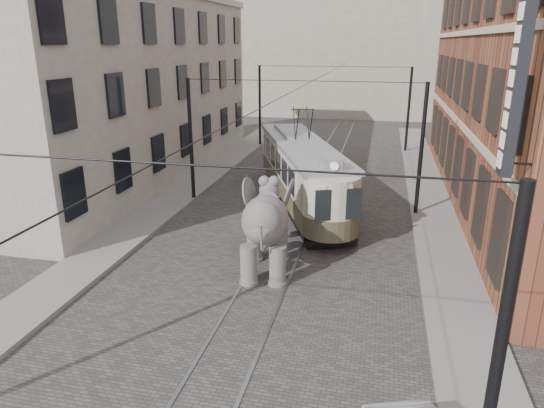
# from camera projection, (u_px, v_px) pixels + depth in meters

# --- Properties ---
(ground) EXTENTS (120.00, 120.00, 0.00)m
(ground) POSITION_uv_depth(u_px,v_px,m) (278.00, 258.00, 18.23)
(ground) COLOR #484542
(tram_rails) EXTENTS (1.54, 80.00, 0.02)m
(tram_rails) POSITION_uv_depth(u_px,v_px,m) (278.00, 258.00, 18.23)
(tram_rails) COLOR slate
(tram_rails) RESTS_ON ground
(sidewalk_right) EXTENTS (2.00, 60.00, 0.15)m
(sidewalk_right) POSITION_uv_depth(u_px,v_px,m) (448.00, 272.00, 16.98)
(sidewalk_right) COLOR slate
(sidewalk_right) RESTS_ON ground
(sidewalk_left) EXTENTS (2.00, 60.00, 0.15)m
(sidewalk_left) POSITION_uv_depth(u_px,v_px,m) (117.00, 242.00, 19.55)
(sidewalk_left) COLOR slate
(sidewalk_left) RESTS_ON ground
(stucco_building) EXTENTS (7.00, 24.00, 10.00)m
(stucco_building) POSITION_uv_depth(u_px,v_px,m) (126.00, 90.00, 28.21)
(stucco_building) COLOR gray
(stucco_building) RESTS_ON ground
(distant_block) EXTENTS (28.00, 10.00, 14.00)m
(distant_block) POSITION_uv_depth(u_px,v_px,m) (354.00, 48.00, 53.15)
(distant_block) COLOR gray
(distant_block) RESTS_ON ground
(catenary) EXTENTS (11.00, 30.20, 6.00)m
(catenary) POSITION_uv_depth(u_px,v_px,m) (297.00, 150.00, 21.98)
(catenary) COLOR black
(catenary) RESTS_ON ground
(tram) EXTENTS (6.50, 11.81, 4.65)m
(tram) POSITION_uv_depth(u_px,v_px,m) (302.00, 157.00, 23.76)
(tram) COLOR beige
(tram) RESTS_ON ground
(elephant) EXTENTS (3.37, 5.19, 2.96)m
(elephant) POSITION_uv_depth(u_px,v_px,m) (265.00, 231.00, 16.75)
(elephant) COLOR #5C5955
(elephant) RESTS_ON ground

